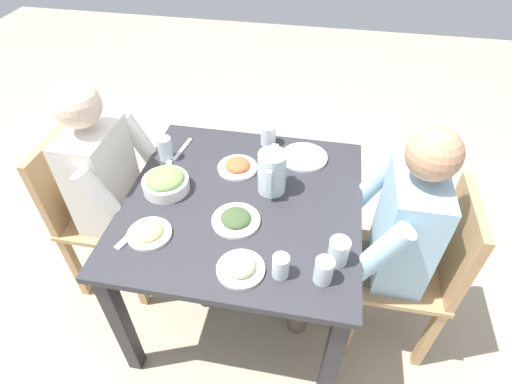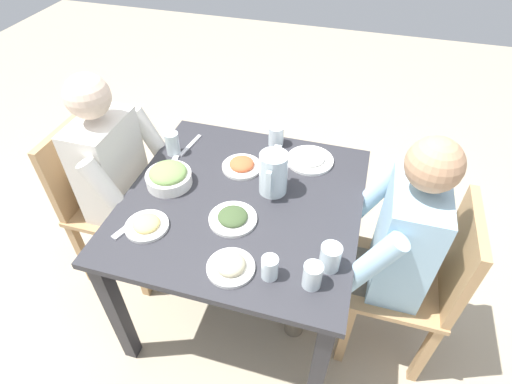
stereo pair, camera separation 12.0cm
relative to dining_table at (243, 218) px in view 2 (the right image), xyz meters
The scene contains 21 objects.
ground_plane 0.63m from the dining_table, ahead, with size 8.00×8.00×0.00m, color tan.
dining_table is the anchor object (origin of this frame).
chair_near 0.79m from the dining_table, 94.13° to the right, with size 0.40×0.40×0.90m.
chair_far 0.79m from the dining_table, 88.70° to the left, with size 0.40×0.40×0.90m.
diner_near 0.58m from the dining_table, 95.59° to the right, with size 0.48×0.53×1.19m.
diner_far 0.58m from the dining_table, 88.23° to the left, with size 0.48×0.53×1.19m.
water_pitcher 0.25m from the dining_table, 129.95° to the left, with size 0.16×0.12×0.19m.
salad_bowl 0.37m from the dining_table, 91.50° to the right, with size 0.20×0.20×0.09m.
plate_yoghurt 0.42m from the dining_table, 146.00° to the left, with size 0.22×0.22×0.04m.
plate_beans 0.38m from the dining_table, 10.96° to the left, with size 0.17×0.17×0.05m.
plate_rice_curry 0.25m from the dining_table, 161.87° to the right, with size 0.18×0.18×0.05m.
plate_dolmas 0.18m from the dining_table, ahead, with size 0.19×0.19×0.04m.
plate_fries 0.42m from the dining_table, 50.76° to the right, with size 0.17×0.17×0.04m.
water_glass_near_right 0.49m from the dining_table, 117.73° to the right, with size 0.07×0.07×0.11m, color silver.
water_glass_far_right 0.45m from the dining_table, behind, with size 0.07×0.07×0.10m, color silver.
water_glass_by_pitcher 0.50m from the dining_table, 58.54° to the left, with size 0.08×0.08×0.10m, color silver.
water_glass_near_left 0.52m from the dining_table, 46.46° to the left, with size 0.07×0.07×0.10m, color silver.
water_glass_center 0.43m from the dining_table, 31.26° to the left, with size 0.06×0.06×0.09m, color silver.
fork_near 0.41m from the dining_table, 106.66° to the right, with size 0.17×0.03×0.01m, color silver.
knife_near 0.48m from the dining_table, 129.03° to the right, with size 0.18×0.02×0.01m, color silver.
fork_far 0.48m from the dining_table, 54.99° to the right, with size 0.17×0.03×0.01m, color silver.
Camera 2 is at (1.17, 0.40, 1.92)m, focal length 28.47 mm.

